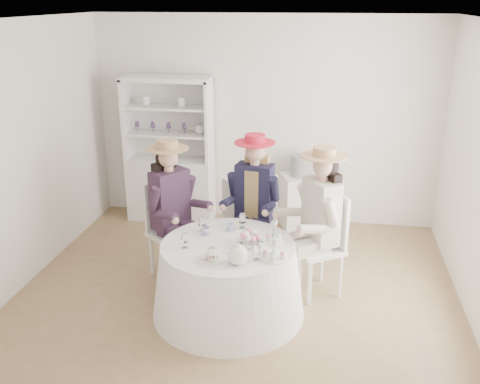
# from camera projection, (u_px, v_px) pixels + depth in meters

# --- Properties ---
(ground) EXTENTS (4.50, 4.50, 0.00)m
(ground) POSITION_uv_depth(u_px,v_px,m) (238.00, 289.00, 5.61)
(ground) COLOR olive
(ground) RESTS_ON ground
(ceiling) EXTENTS (4.50, 4.50, 0.00)m
(ceiling) POSITION_uv_depth(u_px,v_px,m) (238.00, 19.00, 4.68)
(ceiling) COLOR white
(ceiling) RESTS_ON wall_back
(wall_back) EXTENTS (4.50, 0.00, 4.50)m
(wall_back) POSITION_uv_depth(u_px,v_px,m) (265.00, 121.00, 7.00)
(wall_back) COLOR silver
(wall_back) RESTS_ON ground
(wall_front) EXTENTS (4.50, 0.00, 4.50)m
(wall_front) POSITION_uv_depth(u_px,v_px,m) (182.00, 262.00, 3.30)
(wall_front) COLOR silver
(wall_front) RESTS_ON ground
(wall_left) EXTENTS (0.00, 4.50, 4.50)m
(wall_left) POSITION_uv_depth(u_px,v_px,m) (24.00, 155.00, 5.50)
(wall_left) COLOR silver
(wall_left) RESTS_ON ground
(tea_table) EXTENTS (1.46, 1.46, 0.72)m
(tea_table) POSITION_uv_depth(u_px,v_px,m) (228.00, 279.00, 5.09)
(tea_table) COLOR white
(tea_table) RESTS_ON ground
(hutch) EXTENTS (1.31, 0.86, 1.94)m
(hutch) POSITION_uv_depth(u_px,v_px,m) (171.00, 170.00, 7.20)
(hutch) COLOR silver
(hutch) RESTS_ON ground
(side_table) EXTENTS (0.58, 0.58, 0.71)m
(side_table) POSITION_uv_depth(u_px,v_px,m) (300.00, 201.00, 7.03)
(side_table) COLOR silver
(side_table) RESTS_ON ground
(hatbox) EXTENTS (0.34, 0.34, 0.27)m
(hatbox) POSITION_uv_depth(u_px,v_px,m) (301.00, 166.00, 6.86)
(hatbox) COLOR black
(hatbox) RESTS_ON side_table
(guest_left) EXTENTS (0.65, 0.62, 1.52)m
(guest_left) POSITION_uv_depth(u_px,v_px,m) (172.00, 202.00, 5.61)
(guest_left) COLOR silver
(guest_left) RESTS_ON ground
(guest_mid) EXTENTS (0.57, 0.60, 1.54)m
(guest_mid) POSITION_uv_depth(u_px,v_px,m) (254.00, 195.00, 5.78)
(guest_mid) COLOR silver
(guest_mid) RESTS_ON ground
(guest_right) EXTENTS (0.67, 0.63, 1.56)m
(guest_right) POSITION_uv_depth(u_px,v_px,m) (319.00, 214.00, 5.25)
(guest_right) COLOR silver
(guest_right) RESTS_ON ground
(spare_chair) EXTENTS (0.55, 0.55, 0.94)m
(spare_chair) POSITION_uv_depth(u_px,v_px,m) (240.00, 216.00, 6.17)
(spare_chair) COLOR silver
(spare_chair) RESTS_ON ground
(teacup_a) EXTENTS (0.10, 0.10, 0.07)m
(teacup_a) POSITION_uv_depth(u_px,v_px,m) (206.00, 231.00, 5.15)
(teacup_a) COLOR white
(teacup_a) RESTS_ON tea_table
(teacup_b) EXTENTS (0.09, 0.09, 0.07)m
(teacup_b) POSITION_uv_depth(u_px,v_px,m) (230.00, 227.00, 5.24)
(teacup_b) COLOR white
(teacup_b) RESTS_ON tea_table
(teacup_c) EXTENTS (0.11, 0.11, 0.07)m
(teacup_c) POSITION_uv_depth(u_px,v_px,m) (255.00, 239.00, 5.00)
(teacup_c) COLOR white
(teacup_c) RESTS_ON tea_table
(flower_bowl) EXTENTS (0.26, 0.26, 0.05)m
(flower_bowl) POSITION_uv_depth(u_px,v_px,m) (249.00, 244.00, 4.90)
(flower_bowl) COLOR white
(flower_bowl) RESTS_ON tea_table
(flower_arrangement) EXTENTS (0.17, 0.17, 0.06)m
(flower_arrangement) POSITION_uv_depth(u_px,v_px,m) (250.00, 237.00, 4.91)
(flower_arrangement) COLOR pink
(flower_arrangement) RESTS_ON tea_table
(table_teapot) EXTENTS (0.25, 0.18, 0.19)m
(table_teapot) POSITION_uv_depth(u_px,v_px,m) (238.00, 255.00, 4.58)
(table_teapot) COLOR white
(table_teapot) RESTS_ON tea_table
(sandwich_plate) EXTENTS (0.25, 0.25, 0.06)m
(sandwich_plate) POSITION_uv_depth(u_px,v_px,m) (209.00, 258.00, 4.66)
(sandwich_plate) COLOR white
(sandwich_plate) RESTS_ON tea_table
(cupcake_stand) EXTENTS (0.23, 0.23, 0.22)m
(cupcake_stand) POSITION_uv_depth(u_px,v_px,m) (274.00, 250.00, 4.66)
(cupcake_stand) COLOR white
(cupcake_stand) RESTS_ON tea_table
(stemware_set) EXTENTS (0.83, 0.87, 0.15)m
(stemware_set) POSITION_uv_depth(u_px,v_px,m) (228.00, 237.00, 4.93)
(stemware_set) COLOR white
(stemware_set) RESTS_ON tea_table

